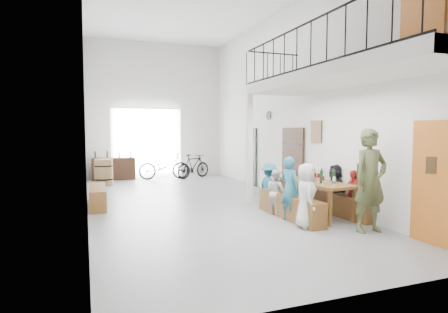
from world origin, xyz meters
name	(u,v)px	position (x,y,z in m)	size (l,w,h in m)	color
floor	(198,203)	(0.00, 0.00, 0.00)	(12.00, 12.00, 0.00)	slate
room_walls	(197,68)	(0.00, 0.00, 3.55)	(12.00, 12.00, 12.00)	silver
gateway_portal	(147,143)	(-0.40, 5.94, 1.40)	(2.80, 0.08, 2.80)	white
right_wall_decor	(327,138)	(2.70, -1.87, 1.74)	(0.07, 8.28, 5.07)	#AC561A
balcony	(336,79)	(1.98, -3.13, 2.96)	(1.52, 5.62, 4.00)	white
tasting_table	(315,185)	(2.04, -2.37, 0.71)	(1.02, 2.04, 0.79)	brown
bench_inner	(289,206)	(1.41, -2.34, 0.26)	(0.36, 2.26, 0.52)	brown
bench_wall	(334,204)	(2.57, -2.38, 0.25)	(0.28, 2.16, 0.50)	brown
tableware	(320,176)	(2.05, -2.53, 0.92)	(0.49, 1.53, 0.35)	black
side_bench	(98,197)	(-2.50, 0.46, 0.25)	(0.39, 1.80, 0.51)	brown
oak_barrel	(104,172)	(-2.18, 4.17, 0.46)	(0.63, 0.63, 0.93)	olive
serving_counter	(114,169)	(-1.75, 5.65, 0.43)	(1.63, 0.45, 0.86)	#342114
counter_bottles	(113,154)	(-1.75, 5.65, 1.00)	(1.39, 0.15, 0.28)	black
guest_left_a	(306,196)	(1.31, -3.17, 0.64)	(0.63, 0.41, 1.28)	silver
guest_left_b	(290,189)	(1.29, -2.56, 0.69)	(0.50, 0.33, 1.38)	#236076
guest_left_c	(276,192)	(1.31, -1.91, 0.52)	(0.51, 0.39, 1.04)	silver
guest_left_d	(269,187)	(1.37, -1.48, 0.58)	(0.74, 0.43, 1.15)	#236076
guest_right_a	(353,195)	(2.66, -2.90, 0.54)	(0.63, 0.26, 1.07)	#AB1F1D
guest_right_b	(335,189)	(2.65, -2.28, 0.57)	(1.06, 0.34, 1.15)	black
guest_right_c	(317,187)	(2.59, -1.68, 0.53)	(0.52, 0.34, 1.06)	silver
host_standing	(370,181)	(2.27, -3.85, 0.98)	(0.72, 0.47, 1.96)	#464D2B
potted_plant	(275,188)	(2.45, 0.25, 0.23)	(0.42, 0.36, 0.47)	#1A4E17
bicycle_near	(164,166)	(0.14, 5.16, 0.52)	(0.69, 1.97, 1.04)	black
bicycle_far	(193,166)	(1.31, 5.05, 0.49)	(0.46, 1.62, 0.97)	black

